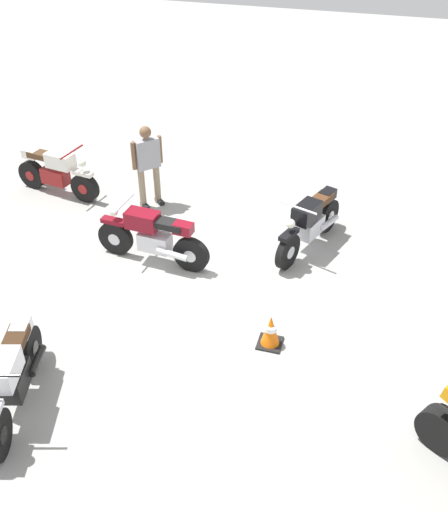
{
  "coord_description": "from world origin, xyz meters",
  "views": [
    {
      "loc": [
        -2.37,
        6.87,
        6.1
      ],
      "look_at": [
        -0.28,
        -0.35,
        0.75
      ],
      "focal_mm": 41.42,
      "sensor_mm": 36.0,
      "label": 1
    }
  ],
  "objects_px": {
    "motorcycle_silver_cruiser": "(13,377)",
    "motorcycle_maroon_cruiser": "(152,237)",
    "motorcycle_cream_vintage": "(56,173)",
    "person_in_gray_shirt": "(148,161)",
    "traffic_cone": "(271,331)",
    "motorcycle_black_cruiser": "(310,223)"
  },
  "relations": [
    {
      "from": "motorcycle_cream_vintage",
      "to": "person_in_gray_shirt",
      "type": "xyz_separation_m",
      "value": [
        -2.0,
        -0.12,
        0.47
      ]
    },
    {
      "from": "motorcycle_maroon_cruiser",
      "to": "motorcycle_silver_cruiser",
      "type": "bearing_deg",
      "value": 86.5
    },
    {
      "from": "motorcycle_silver_cruiser",
      "to": "motorcycle_maroon_cruiser",
      "type": "distance_m",
      "value": 3.52
    },
    {
      "from": "motorcycle_cream_vintage",
      "to": "traffic_cone",
      "type": "bearing_deg",
      "value": -22.3
    },
    {
      "from": "traffic_cone",
      "to": "motorcycle_maroon_cruiser",
      "type": "bearing_deg",
      "value": -31.36
    },
    {
      "from": "motorcycle_silver_cruiser",
      "to": "motorcycle_black_cruiser",
      "type": "relative_size",
      "value": 1.02
    },
    {
      "from": "motorcycle_silver_cruiser",
      "to": "traffic_cone",
      "type": "xyz_separation_m",
      "value": [
        -2.9,
        -2.02,
        -0.26
      ]
    },
    {
      "from": "motorcycle_silver_cruiser",
      "to": "person_in_gray_shirt",
      "type": "xyz_separation_m",
      "value": [
        0.3,
        -5.33,
        0.43
      ]
    },
    {
      "from": "motorcycle_silver_cruiser",
      "to": "motorcycle_black_cruiser",
      "type": "distance_m",
      "value": 5.56
    },
    {
      "from": "motorcycle_black_cruiser",
      "to": "traffic_cone",
      "type": "bearing_deg",
      "value": 17.5
    },
    {
      "from": "motorcycle_maroon_cruiser",
      "to": "person_in_gray_shirt",
      "type": "xyz_separation_m",
      "value": [
        0.8,
        -1.84,
        0.43
      ]
    },
    {
      "from": "person_in_gray_shirt",
      "to": "motorcycle_silver_cruiser",
      "type": "bearing_deg",
      "value": -44.6
    },
    {
      "from": "motorcycle_silver_cruiser",
      "to": "person_in_gray_shirt",
      "type": "relative_size",
      "value": 1.22
    },
    {
      "from": "motorcycle_silver_cruiser",
      "to": "motorcycle_cream_vintage",
      "type": "bearing_deg",
      "value": -172.28
    },
    {
      "from": "person_in_gray_shirt",
      "to": "traffic_cone",
      "type": "distance_m",
      "value": 4.65
    },
    {
      "from": "motorcycle_maroon_cruiser",
      "to": "motorcycle_cream_vintage",
      "type": "relative_size",
      "value": 1.07
    },
    {
      "from": "motorcycle_maroon_cruiser",
      "to": "motorcycle_black_cruiser",
      "type": "relative_size",
      "value": 1.04
    },
    {
      "from": "traffic_cone",
      "to": "motorcycle_cream_vintage",
      "type": "bearing_deg",
      "value": -31.44
    },
    {
      "from": "motorcycle_maroon_cruiser",
      "to": "motorcycle_cream_vintage",
      "type": "distance_m",
      "value": 3.28
    },
    {
      "from": "motorcycle_silver_cruiser",
      "to": "traffic_cone",
      "type": "height_order",
      "value": "motorcycle_silver_cruiser"
    },
    {
      "from": "motorcycle_maroon_cruiser",
      "to": "motorcycle_cream_vintage",
      "type": "xyz_separation_m",
      "value": [
        2.8,
        -1.71,
        -0.03
      ]
    },
    {
      "from": "motorcycle_silver_cruiser",
      "to": "traffic_cone",
      "type": "bearing_deg",
      "value": 108.78
    }
  ]
}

